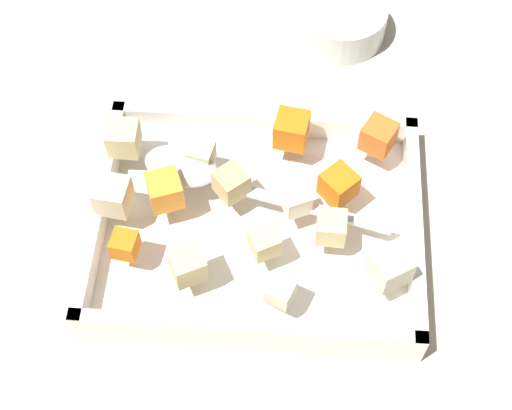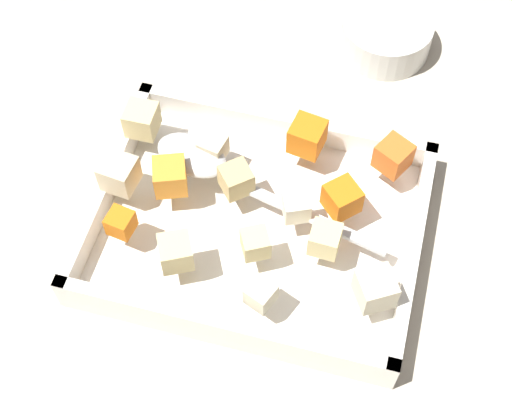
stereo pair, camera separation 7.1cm
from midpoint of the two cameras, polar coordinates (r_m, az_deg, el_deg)
ground_plane at (r=0.76m, az=1.86°, el=-1.73°), size 4.00×4.00×0.00m
baking_dish at (r=0.75m, az=2.72°, el=-1.88°), size 0.31×0.25×0.04m
carrot_chunk_mid_left at (r=0.75m, az=12.92°, el=3.39°), size 0.04×0.04×0.03m
carrot_chunk_under_handle at (r=0.70m, az=-7.29°, el=-1.56°), size 0.03×0.03×0.02m
carrot_chunk_mid_right at (r=0.75m, az=6.56°, el=4.93°), size 0.04×0.04×0.03m
carrot_chunk_corner_sw at (r=0.72m, az=9.28°, el=0.26°), size 0.04×0.04×0.03m
carrot_chunk_front_center at (r=0.72m, az=-3.78°, el=1.65°), size 0.04×0.04×0.03m
potato_chunk_back_center at (r=0.74m, az=-0.53°, el=4.11°), size 0.03×0.03×0.02m
potato_chunk_corner_ne at (r=0.72m, az=1.31°, el=1.69°), size 0.04×0.04×0.03m
potato_chunk_corner_se at (r=0.69m, az=8.11°, el=-2.79°), size 0.03×0.03×0.03m
potato_chunk_far_right at (r=0.68m, az=-3.08°, el=-3.80°), size 0.04×0.04×0.03m
potato_chunk_far_left at (r=0.68m, az=11.92°, el=-6.41°), size 0.04×0.04×0.03m
potato_chunk_near_right at (r=0.69m, az=2.90°, el=-3.13°), size 0.03×0.03×0.02m
potato_chunk_near_spoon at (r=0.76m, az=-5.93°, el=6.17°), size 0.03×0.03×0.03m
potato_chunk_heap_side at (r=0.73m, az=-7.49°, el=2.13°), size 0.03×0.03×0.03m
potato_chunk_near_left at (r=0.67m, az=3.41°, el=-6.95°), size 0.03×0.03×0.02m
parsnip_chunk_heap_top at (r=0.71m, az=5.91°, el=-0.26°), size 0.03×0.03×0.02m
serving_spoon at (r=0.74m, az=-1.17°, el=3.08°), size 0.25×0.08×0.02m
small_prep_bowl at (r=0.91m, az=11.97°, el=12.15°), size 0.10×0.10×0.04m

